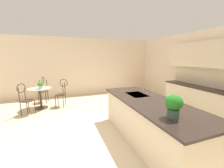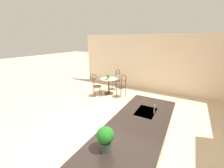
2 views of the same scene
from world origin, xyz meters
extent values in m
plane|color=beige|center=(0.00, 0.00, 0.00)|extent=(40.00, 40.00, 0.00)
cube|color=beige|center=(-4.26, 0.00, 1.35)|extent=(0.12, 7.80, 2.70)
cube|color=beige|center=(0.30, 0.85, 0.44)|extent=(2.70, 0.96, 0.88)
cube|color=#2D231E|center=(0.30, 0.85, 0.90)|extent=(2.80, 1.06, 0.04)
cube|color=#B2B5BA|center=(-0.25, 0.85, 0.91)|extent=(0.56, 0.40, 0.03)
cube|color=beige|center=(-0.40, 3.20, 0.44)|extent=(2.40, 0.60, 0.88)
cube|color=#2D231E|center=(-0.40, 3.20, 0.90)|extent=(2.44, 0.64, 0.04)
cube|color=beige|center=(-0.40, 3.36, 1.22)|extent=(2.40, 0.04, 0.60)
cube|color=beige|center=(-0.40, 3.18, 1.90)|extent=(2.40, 0.36, 0.76)
cylinder|color=#3D2D1E|center=(-2.75, -1.61, 0.01)|extent=(0.44, 0.44, 0.03)
cylinder|color=#3D2D1E|center=(-2.75, -1.61, 0.38)|extent=(0.07, 0.07, 0.69)
cylinder|color=#B2C6C1|center=(-2.75, -1.61, 0.73)|extent=(0.80, 0.80, 0.01)
cylinder|color=#3D2D1E|center=(-2.60, -1.12, 0.23)|extent=(0.03, 0.03, 0.45)
cylinder|color=#3D2D1E|center=(-2.86, -1.04, 0.23)|extent=(0.03, 0.03, 0.45)
cylinder|color=#3D2D1E|center=(-2.51, -0.85, 0.23)|extent=(0.03, 0.03, 0.45)
cylinder|color=#3D2D1E|center=(-2.78, -0.77, 0.23)|extent=(0.03, 0.03, 0.45)
cylinder|color=#3D2D1E|center=(-2.69, -0.94, 0.46)|extent=(0.48, 0.48, 0.02)
cylinder|color=#3D2D1E|center=(-2.52, -0.84, 0.68)|extent=(0.03, 0.03, 0.45)
cylinder|color=#3D2D1E|center=(-2.77, -0.76, 0.68)|extent=(0.03, 0.03, 0.45)
torus|color=#3D2D1E|center=(-2.64, -0.80, 0.90)|extent=(0.11, 0.28, 0.28)
cylinder|color=#3D2D1E|center=(-2.46, -1.95, 0.23)|extent=(0.03, 0.03, 0.45)
cylinder|color=#3D2D1E|center=(-2.28, -1.73, 0.23)|extent=(0.03, 0.03, 0.45)
cylinder|color=#3D2D1E|center=(-2.24, -2.13, 0.23)|extent=(0.03, 0.03, 0.45)
cylinder|color=#3D2D1E|center=(-2.06, -1.91, 0.23)|extent=(0.03, 0.03, 0.45)
cylinder|color=#3D2D1E|center=(-2.26, -1.93, 0.46)|extent=(0.54, 0.54, 0.02)
cylinder|color=#3D2D1E|center=(-2.23, -2.13, 0.68)|extent=(0.03, 0.03, 0.45)
cylinder|color=#3D2D1E|center=(-2.06, -1.93, 0.68)|extent=(0.03, 0.03, 0.45)
torus|color=#3D2D1E|center=(-2.14, -2.03, 0.90)|extent=(0.23, 0.20, 0.28)
cylinder|color=#3D2D1E|center=(-3.28, -1.48, 0.23)|extent=(0.03, 0.03, 0.45)
cylinder|color=#3D2D1E|center=(-3.33, -1.76, 0.23)|extent=(0.03, 0.03, 0.45)
cylinder|color=#3D2D1E|center=(-3.55, -1.43, 0.23)|extent=(0.03, 0.03, 0.45)
cylinder|color=#3D2D1E|center=(-3.60, -1.71, 0.23)|extent=(0.03, 0.03, 0.45)
cylinder|color=#3D2D1E|center=(-3.44, -1.60, 0.46)|extent=(0.44, 0.44, 0.02)
cylinder|color=#3D2D1E|center=(-3.56, -1.44, 0.68)|extent=(0.03, 0.03, 0.45)
cylinder|color=#3D2D1E|center=(-3.61, -1.70, 0.68)|extent=(0.03, 0.03, 0.45)
torus|color=#3D2D1E|center=(-3.59, -1.57, 0.90)|extent=(0.28, 0.08, 0.28)
cylinder|color=#B2B5BA|center=(-0.25, 1.03, 1.03)|extent=(0.02, 0.02, 0.22)
cylinder|color=beige|center=(-2.62, -1.56, 0.79)|extent=(0.12, 0.12, 0.10)
ellipsoid|color=#2F9129|center=(-2.62, -1.56, 0.91)|extent=(0.18, 0.18, 0.16)
cylinder|color=#385147|center=(1.15, 0.66, 0.99)|extent=(0.18, 0.18, 0.14)
ellipsoid|color=#20731F|center=(1.15, 0.66, 1.17)|extent=(0.26, 0.26, 0.23)
camera|label=1|loc=(2.72, -0.89, 1.83)|focal=22.80mm
camera|label=2|loc=(2.56, 1.56, 2.47)|focal=22.40mm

